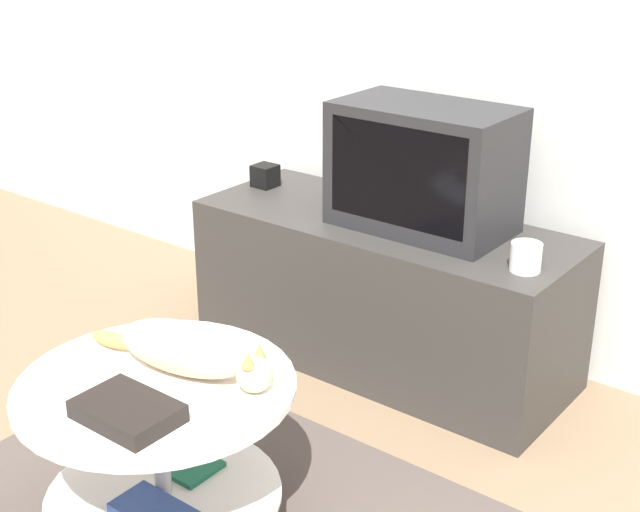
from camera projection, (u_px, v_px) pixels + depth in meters
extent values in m
cube|color=#33302D|center=(384.00, 292.00, 3.21)|extent=(1.37, 0.53, 0.55)
cube|color=black|center=(340.00, 303.00, 3.00)|extent=(0.62, 0.01, 0.15)
cube|color=#232326|center=(425.00, 168.00, 2.97)|extent=(0.59, 0.34, 0.42)
cube|color=black|center=(397.00, 176.00, 2.84)|extent=(0.51, 0.01, 0.33)
cube|color=black|center=(265.00, 176.00, 3.45)|extent=(0.09, 0.09, 0.09)
cylinder|color=white|center=(526.00, 257.00, 2.68)|extent=(0.09, 0.09, 0.09)
cylinder|color=#B7B7BC|center=(162.00, 460.00, 2.33)|extent=(0.04, 0.04, 0.43)
cylinder|color=white|center=(164.00, 494.00, 2.37)|extent=(0.63, 0.63, 0.01)
cylinder|color=white|center=(156.00, 386.00, 2.24)|extent=(0.71, 0.71, 0.02)
cube|color=#1E664C|center=(183.00, 462.00, 2.47)|extent=(0.20, 0.14, 0.01)
cube|color=black|center=(128.00, 411.00, 2.07)|extent=(0.24, 0.17, 0.05)
ellipsoid|color=beige|center=(183.00, 348.00, 2.27)|extent=(0.40, 0.22, 0.13)
sphere|color=beige|center=(255.00, 374.00, 2.19)|extent=(0.09, 0.09, 0.09)
cone|color=#D18447|center=(259.00, 351.00, 2.19)|extent=(0.04, 0.04, 0.04)
cone|color=#D18447|center=(248.00, 360.00, 2.14)|extent=(0.04, 0.04, 0.04)
ellipsoid|color=#D18447|center=(113.00, 340.00, 2.39)|extent=(0.15, 0.06, 0.05)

